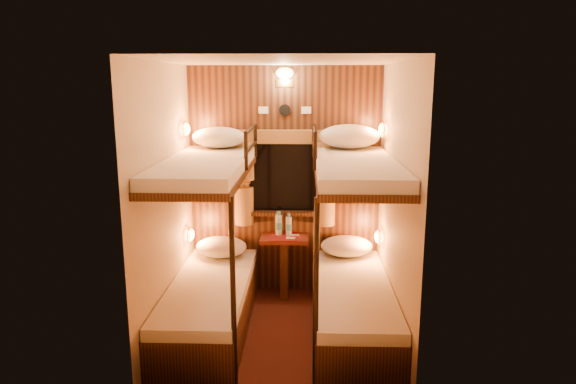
{
  "coord_description": "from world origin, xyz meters",
  "views": [
    {
      "loc": [
        0.22,
        -4.29,
        2.23
      ],
      "look_at": [
        0.06,
        0.15,
        1.28
      ],
      "focal_mm": 32.0,
      "sensor_mm": 36.0,
      "label": 1
    }
  ],
  "objects_px": {
    "bunk_left": "(209,271)",
    "bunk_right": "(353,273)",
    "table": "(284,258)",
    "bottle_right": "(289,226)",
    "bottle_left": "(279,225)"
  },
  "relations": [
    {
      "from": "bunk_left",
      "to": "table",
      "type": "relative_size",
      "value": 2.9
    },
    {
      "from": "table",
      "to": "bottle_left",
      "type": "height_order",
      "value": "bottle_left"
    },
    {
      "from": "bottle_left",
      "to": "bottle_right",
      "type": "relative_size",
      "value": 1.1
    },
    {
      "from": "bottle_left",
      "to": "table",
      "type": "bearing_deg",
      "value": -42.83
    },
    {
      "from": "bunk_left",
      "to": "bunk_right",
      "type": "distance_m",
      "value": 1.3
    },
    {
      "from": "bottle_right",
      "to": "bunk_right",
      "type": "bearing_deg",
      "value": -54.03
    },
    {
      "from": "bunk_right",
      "to": "bottle_left",
      "type": "xyz_separation_m",
      "value": [
        -0.71,
        0.84,
        0.2
      ]
    },
    {
      "from": "bunk_left",
      "to": "bottle_right",
      "type": "bearing_deg",
      "value": 50.18
    },
    {
      "from": "table",
      "to": "bottle_left",
      "type": "bearing_deg",
      "value": 137.17
    },
    {
      "from": "table",
      "to": "bottle_right",
      "type": "relative_size",
      "value": 2.79
    },
    {
      "from": "bunk_right",
      "to": "table",
      "type": "relative_size",
      "value": 2.9
    },
    {
      "from": "bunk_left",
      "to": "bunk_right",
      "type": "bearing_deg",
      "value": 0.0
    },
    {
      "from": "bunk_left",
      "to": "bunk_right",
      "type": "height_order",
      "value": "same"
    },
    {
      "from": "bunk_left",
      "to": "table",
      "type": "height_order",
      "value": "bunk_left"
    },
    {
      "from": "bunk_left",
      "to": "bunk_right",
      "type": "xyz_separation_m",
      "value": [
        1.3,
        0.0,
        0.0
      ]
    }
  ]
}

